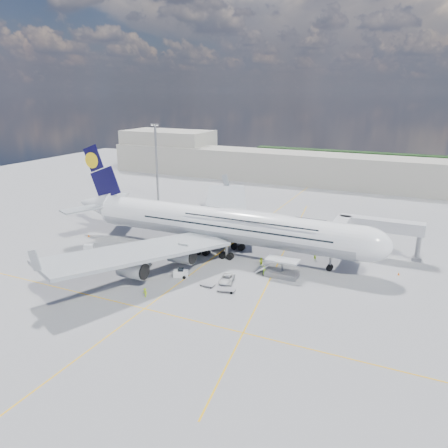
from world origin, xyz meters
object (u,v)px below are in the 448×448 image
at_px(baggage_tug, 181,273).
at_px(cone_wing_right_outer, 122,270).
at_px(crew_loader, 261,262).
at_px(cargo_loader, 281,270).
at_px(light_mast, 157,162).
at_px(cone_wing_left_inner, 220,225).
at_px(dolly_nose_near, 226,290).
at_px(cone_wing_right_inner, 175,258).
at_px(dolly_row_a, 145,261).
at_px(catering_truck_inner, 235,219).
at_px(jet_bridge, 364,227).
at_px(airliner, 222,224).
at_px(dolly_row_c, 131,253).
at_px(service_van, 227,279).
at_px(cone_nose, 399,274).
at_px(cone_tail, 89,236).
at_px(crew_tug, 145,293).
at_px(catering_truck_outer, 218,206).
at_px(crew_wing, 143,250).
at_px(dolly_nose_far, 207,285).
at_px(cone_wing_left_outer, 211,221).
at_px(crew_van, 264,270).
at_px(dolly_row_b, 135,268).

bearing_deg(baggage_tug, cone_wing_right_outer, 168.29).
bearing_deg(crew_loader, cargo_loader, -11.02).
distance_m(light_mast, cone_wing_left_inner, 37.60).
bearing_deg(dolly_nose_near, cone_wing_right_inner, 136.45).
xyz_separation_m(dolly_row_a, catering_truck_inner, (6.11, 34.09, 1.04)).
xyz_separation_m(jet_bridge, cone_wing_left_inner, (-38.76, 7.28, -6.60)).
bearing_deg(cargo_loader, jet_bridge, 54.25).
height_order(airliner, dolly_row_a, airliner).
bearing_deg(cone_wing_left_inner, dolly_row_c, -107.40).
bearing_deg(cone_wing_right_outer, light_mast, 116.36).
height_order(service_van, cone_nose, service_van).
bearing_deg(catering_truck_inner, cone_tail, -140.14).
distance_m(dolly_row_c, crew_tug, 22.38).
height_order(crew_loader, cone_nose, crew_loader).
relative_size(dolly_row_a, catering_truck_outer, 0.42).
relative_size(dolly_row_a, cone_wing_left_inner, 5.93).
distance_m(baggage_tug, cone_wing_left_inner, 35.09).
height_order(catering_truck_inner, crew_wing, catering_truck_inner).
xyz_separation_m(service_van, crew_tug, (-10.64, -12.01, 0.16)).
bearing_deg(baggage_tug, light_mast, 103.10).
bearing_deg(dolly_nose_far, light_mast, 134.32).
height_order(cargo_loader, dolly_row_a, cargo_loader).
distance_m(airliner, baggage_tug, 17.14).
height_order(baggage_tug, cone_tail, baggage_tug).
bearing_deg(light_mast, dolly_nose_far, -49.03).
relative_size(jet_bridge, cone_tail, 30.58).
relative_size(cone_wing_right_outer, cone_tail, 0.97).
bearing_deg(cone_nose, cone_tail, -174.01).
bearing_deg(crew_tug, dolly_nose_near, 46.75).
bearing_deg(cone_nose, crew_wing, -167.79).
height_order(crew_loader, cone_wing_left_inner, crew_loader).
relative_size(cone_wing_right_inner, cone_tail, 0.86).
height_order(cone_wing_left_inner, cone_wing_left_outer, cone_wing_left_outer).
xyz_separation_m(baggage_tug, cone_wing_right_outer, (-12.30, -2.74, -0.52)).
height_order(crew_loader, cone_tail, crew_loader).
bearing_deg(light_mast, catering_truck_inner, -23.00).
xyz_separation_m(crew_loader, cone_wing_right_outer, (-24.65, -15.13, -0.63)).
height_order(catering_truck_inner, cone_wing_left_inner, catering_truck_inner).
distance_m(crew_van, cone_wing_right_outer, 29.03).
distance_m(baggage_tug, catering_truck_inner, 36.43).
bearing_deg(cone_nose, crew_van, -155.60).
distance_m(crew_loader, crew_van, 4.60).
distance_m(jet_bridge, crew_tug, 49.62).
xyz_separation_m(catering_truck_outer, cone_wing_left_inner, (6.39, -12.30, -1.80)).
distance_m(dolly_nose_far, cone_nose, 38.74).
height_order(catering_truck_outer, service_van, catering_truck_outer).
bearing_deg(cone_wing_left_outer, airliner, -57.37).
height_order(crew_wing, cone_wing_left_outer, crew_wing).
bearing_deg(dolly_row_b, service_van, 18.05).
distance_m(jet_bridge, cone_wing_left_inner, 39.98).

